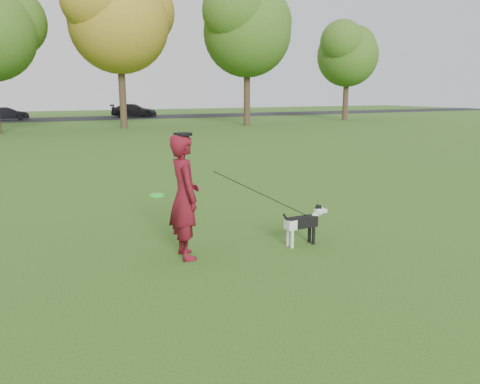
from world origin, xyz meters
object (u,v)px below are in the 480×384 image
car_mid (8,114)px  car_right (134,111)px  dog (305,221)px  man (184,197)px

car_mid → car_right: bearing=-86.8°
dog → car_mid: 40.78m
dog → car_right: 41.22m
dog → car_mid: (-4.05, 40.58, 0.17)m
man → car_right: bearing=-9.1°
man → dog: size_ratio=2.16×
man → car_right: 41.30m
dog → car_right: bearing=79.9°
man → car_mid: size_ratio=0.56×
dog → car_right: size_ratio=0.20×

